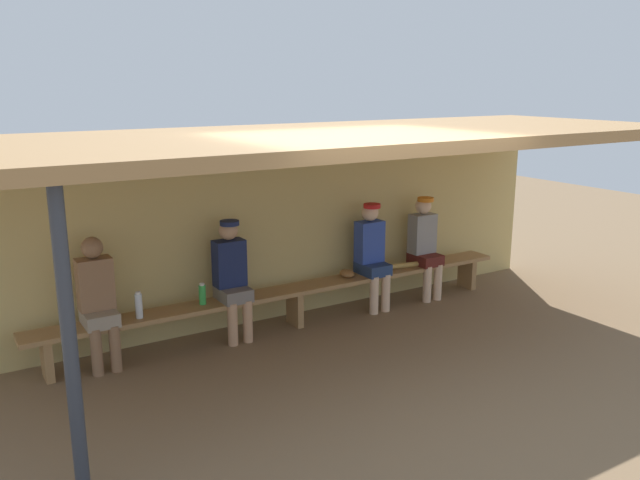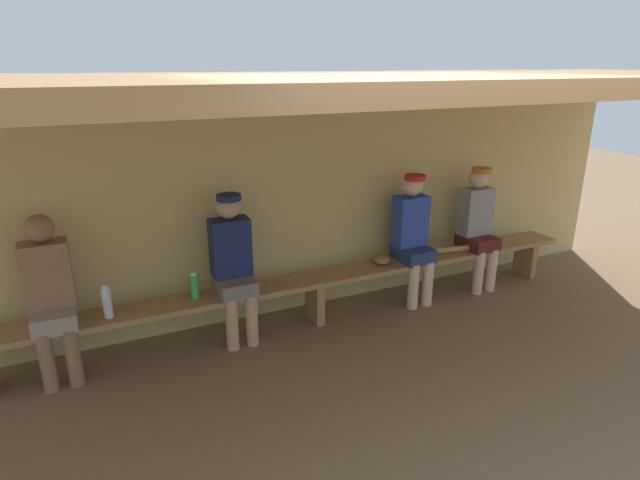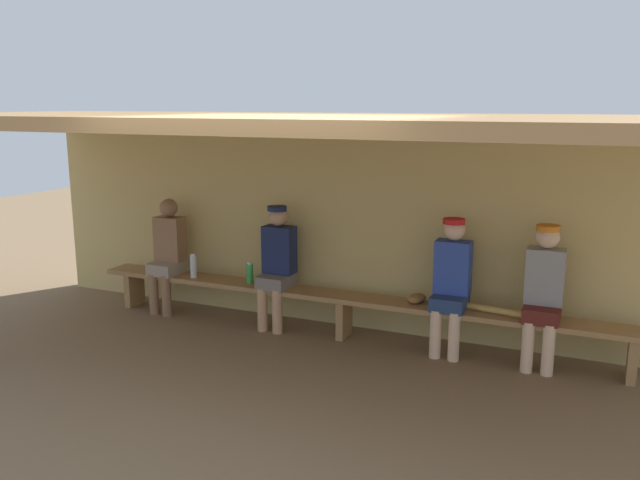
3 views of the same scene
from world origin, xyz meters
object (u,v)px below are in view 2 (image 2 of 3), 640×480
object	(u,v)px
player_shirtless_tan	(413,233)
water_bottle_blue	(107,302)
player_in_white	(478,222)
baseball_glove_dark_brown	(381,259)
player_near_post	(233,261)
player_middle	(50,293)
water_bottle_green	(195,286)
baseball_bat	(444,250)
bench	(315,284)

from	to	relation	value
player_shirtless_tan	water_bottle_blue	world-z (taller)	player_shirtless_tan
player_in_white	baseball_glove_dark_brown	xyz separation A→B (m)	(-1.20, 0.04, -0.24)
player_in_white	baseball_glove_dark_brown	distance (m)	1.23
player_near_post	player_in_white	world-z (taller)	same
player_middle	water_bottle_green	world-z (taller)	player_middle
player_shirtless_tan	baseball_bat	xyz separation A→B (m)	(0.42, -0.00, -0.25)
bench	baseball_glove_dark_brown	xyz separation A→B (m)	(0.76, 0.04, 0.12)
player_in_white	player_shirtless_tan	bearing A→B (deg)	180.00
water_bottle_blue	baseball_glove_dark_brown	size ratio (longest dim) A/B	1.17
water_bottle_blue	baseball_glove_dark_brown	distance (m)	2.61
player_middle	player_shirtless_tan	distance (m)	3.34
player_near_post	player_shirtless_tan	bearing A→B (deg)	0.00
player_in_white	player_middle	bearing A→B (deg)	-179.99
water_bottle_green	baseball_glove_dark_brown	size ratio (longest dim) A/B	0.99
water_bottle_blue	water_bottle_green	bearing A→B (deg)	4.78
bench	player_shirtless_tan	xyz separation A→B (m)	(1.11, 0.00, 0.36)
player_near_post	baseball_glove_dark_brown	size ratio (longest dim) A/B	5.60
player_near_post	water_bottle_green	bearing A→B (deg)	178.57
player_in_white	player_shirtless_tan	distance (m)	0.85
player_middle	baseball_glove_dark_brown	bearing A→B (deg)	0.70
water_bottle_blue	bench	bearing A→B (deg)	1.46
bench	water_bottle_blue	size ratio (longest dim) A/B	21.46
water_bottle_blue	baseball_bat	distance (m)	3.38
player_in_white	water_bottle_green	bearing A→B (deg)	179.84
bench	player_middle	bearing A→B (deg)	179.92
player_near_post	water_bottle_blue	world-z (taller)	player_near_post
player_in_white	player_shirtless_tan	world-z (taller)	same
player_shirtless_tan	baseball_glove_dark_brown	bearing A→B (deg)	174.04
player_middle	player_shirtless_tan	size ratio (longest dim) A/B	0.99
player_shirtless_tan	baseball_glove_dark_brown	distance (m)	0.42
bench	player_shirtless_tan	bearing A→B (deg)	0.18
player_near_post	player_in_white	size ratio (longest dim) A/B	1.00
bench	water_bottle_green	size ratio (longest dim) A/B	25.26
water_bottle_green	bench	bearing A→B (deg)	-0.62
bench	water_bottle_blue	distance (m)	1.86
player_middle	player_in_white	distance (m)	4.19
baseball_bat	water_bottle_blue	bearing A→B (deg)	-169.52
player_middle	baseball_bat	world-z (taller)	player_middle
water_bottle_green	player_near_post	bearing A→B (deg)	-1.43
bench	baseball_glove_dark_brown	size ratio (longest dim) A/B	25.00
player_middle	player_shirtless_tan	bearing A→B (deg)	0.01
baseball_glove_dark_brown	baseball_bat	distance (m)	0.77
baseball_glove_dark_brown	baseball_bat	size ratio (longest dim) A/B	0.30
player_in_white	water_bottle_blue	world-z (taller)	player_in_white
player_shirtless_tan	water_bottle_green	distance (m)	2.25
player_in_white	water_bottle_green	xyz separation A→B (m)	(-3.10, 0.01, -0.17)
player_middle	player_shirtless_tan	xyz separation A→B (m)	(3.34, 0.00, 0.02)
water_bottle_green	water_bottle_blue	world-z (taller)	water_bottle_blue
water_bottle_blue	baseball_bat	xyz separation A→B (m)	(3.37, 0.05, -0.10)
water_bottle_green	baseball_bat	world-z (taller)	water_bottle_green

